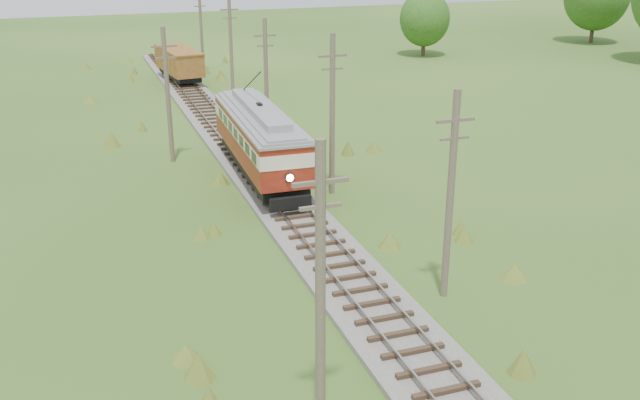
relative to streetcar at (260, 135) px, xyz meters
name	(u,v)px	position (x,y,z in m)	size (l,w,h in m)	color
railbed_main	(264,180)	(0.00, -0.52, -2.60)	(3.60, 96.00, 0.57)	#605B54
streetcar	(260,135)	(0.00, 0.00, 0.00)	(3.53, 13.40, 6.09)	black
gondola	(179,62)	(0.00, 30.67, -0.71)	(3.69, 8.70, 2.81)	black
gravel_pile	(254,121)	(2.59, 11.73, -2.23)	(3.30, 3.50, 1.20)	gray
utility_pole_r_2	(450,195)	(3.30, -16.52, 1.64)	(1.60, 0.30, 8.60)	brown
utility_pole_r_3	(332,114)	(3.20, -3.52, 1.84)	(1.60, 0.30, 9.00)	brown
utility_pole_r_4	(266,77)	(3.00, 9.48, 1.53)	(1.60, 0.30, 8.40)	brown
utility_pole_r_5	(231,46)	(3.40, 22.48, 1.79)	(1.60, 0.30, 8.90)	brown
utility_pole_r_6	(201,29)	(3.20, 35.48, 1.69)	(1.60, 0.30, 8.70)	brown
utility_pole_l_a	(320,288)	(-4.20, -22.52, 1.84)	(1.60, 0.30, 9.00)	brown
utility_pole_l_b	(168,94)	(-4.50, 5.48, 1.64)	(1.60, 0.30, 8.60)	brown
tree_mid_b	(425,19)	(30.00, 37.48, 1.54)	(5.88, 5.88, 7.57)	#38281C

